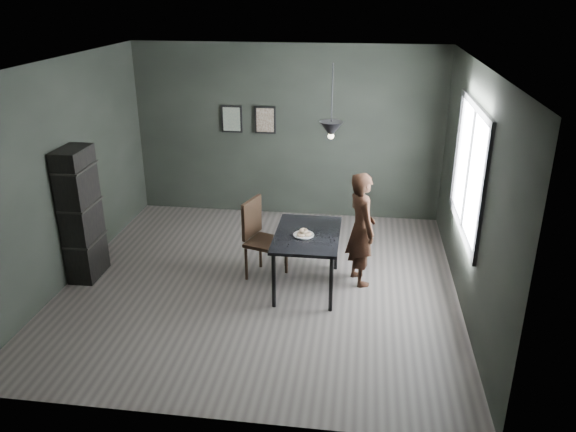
# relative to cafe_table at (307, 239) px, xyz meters

# --- Properties ---
(ground) EXTENTS (5.00, 5.00, 0.00)m
(ground) POSITION_rel_cafe_table_xyz_m (-0.60, 0.00, -0.67)
(ground) COLOR #3C3734
(ground) RESTS_ON ground
(back_wall) EXTENTS (5.00, 0.10, 2.80)m
(back_wall) POSITION_rel_cafe_table_xyz_m (-0.60, 2.50, 0.73)
(back_wall) COLOR black
(back_wall) RESTS_ON ground
(ceiling) EXTENTS (5.00, 5.00, 0.02)m
(ceiling) POSITION_rel_cafe_table_xyz_m (-0.60, 0.00, 2.13)
(ceiling) COLOR silver
(ceiling) RESTS_ON ground
(window_assembly) EXTENTS (0.04, 1.96, 1.56)m
(window_assembly) POSITION_rel_cafe_table_xyz_m (1.87, 0.20, 0.93)
(window_assembly) COLOR white
(window_assembly) RESTS_ON ground
(cafe_table) EXTENTS (0.80, 1.20, 0.75)m
(cafe_table) POSITION_rel_cafe_table_xyz_m (0.00, 0.00, 0.00)
(cafe_table) COLOR black
(cafe_table) RESTS_ON ground
(white_plate) EXTENTS (0.23, 0.23, 0.01)m
(white_plate) POSITION_rel_cafe_table_xyz_m (-0.04, -0.08, 0.08)
(white_plate) COLOR white
(white_plate) RESTS_ON cafe_table
(donut_pile) EXTENTS (0.18, 0.18, 0.08)m
(donut_pile) POSITION_rel_cafe_table_xyz_m (-0.04, -0.08, 0.12)
(donut_pile) COLOR beige
(donut_pile) RESTS_ON white_plate
(woman) EXTENTS (0.55, 0.64, 1.49)m
(woman) POSITION_rel_cafe_table_xyz_m (0.66, 0.24, 0.07)
(woman) COLOR black
(woman) RESTS_ON ground
(wood_chair) EXTENTS (0.58, 0.58, 1.06)m
(wood_chair) POSITION_rel_cafe_table_xyz_m (-0.65, 0.24, -0.07)
(wood_chair) COLOR black
(wood_chair) RESTS_ON ground
(shelf_unit) EXTENTS (0.34, 0.59, 1.75)m
(shelf_unit) POSITION_rel_cafe_table_xyz_m (-2.92, -0.08, 0.20)
(shelf_unit) COLOR black
(shelf_unit) RESTS_ON ground
(pendant_lamp) EXTENTS (0.28, 0.28, 0.86)m
(pendant_lamp) POSITION_rel_cafe_table_xyz_m (0.25, 0.10, 1.38)
(pendant_lamp) COLOR black
(pendant_lamp) RESTS_ON ground
(framed_print_left) EXTENTS (0.34, 0.04, 0.44)m
(framed_print_left) POSITION_rel_cafe_table_xyz_m (-1.50, 2.47, 0.93)
(framed_print_left) COLOR black
(framed_print_left) RESTS_ON ground
(framed_print_right) EXTENTS (0.34, 0.04, 0.44)m
(framed_print_right) POSITION_rel_cafe_table_xyz_m (-0.95, 2.47, 0.93)
(framed_print_right) COLOR black
(framed_print_right) RESTS_ON ground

